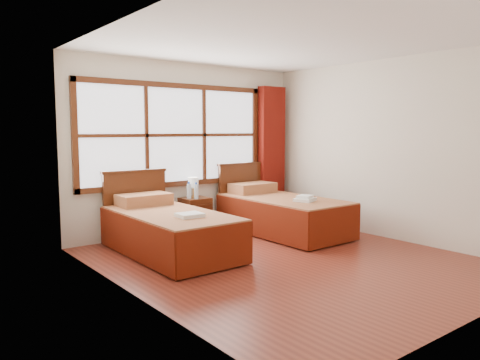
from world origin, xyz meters
TOP-DOWN VIEW (x-y plane):
  - floor at (0.00, 0.00)m, footprint 4.50×4.50m
  - ceiling at (0.00, 0.00)m, footprint 4.50×4.50m
  - wall_back at (0.00, 2.25)m, footprint 4.00×0.00m
  - wall_left at (-2.00, 0.00)m, footprint 0.00×4.50m
  - wall_right at (2.00, 0.00)m, footprint 0.00×4.50m
  - window at (-0.25, 2.21)m, footprint 3.16×0.06m
  - curtain at (1.60, 2.11)m, footprint 0.50×0.16m
  - bed_left at (-0.98, 1.20)m, footprint 1.04×2.06m
  - bed_right at (0.98, 1.20)m, footprint 1.06×2.08m
  - nightstand at (-0.06, 1.99)m, footprint 0.41×0.41m
  - towels_left at (-0.95, 0.71)m, footprint 0.30×0.27m
  - towels_right at (0.99, 0.69)m, footprint 0.36×0.34m
  - lamp at (-0.04, 2.07)m, footprint 0.16×0.16m
  - bottle_near at (-0.17, 1.99)m, footprint 0.07×0.07m
  - bottle_far at (-0.10, 1.90)m, footprint 0.07×0.07m

SIDE VIEW (x-z plane):
  - floor at x=0.00m, z-range 0.00..0.00m
  - nightstand at x=-0.06m, z-range 0.00..0.55m
  - bed_left at x=-0.98m, z-range -0.20..0.82m
  - bed_right at x=0.98m, z-range -0.20..0.83m
  - towels_left at x=-0.95m, z-range 0.54..0.59m
  - towels_right at x=0.99m, z-range 0.55..0.63m
  - bottle_far at x=-0.10m, z-range 0.54..0.78m
  - bottle_near at x=-0.17m, z-range 0.54..0.79m
  - lamp at x=-0.04m, z-range 0.61..0.92m
  - curtain at x=1.60m, z-range 0.02..2.32m
  - wall_back at x=0.00m, z-range -0.70..3.30m
  - wall_left at x=-2.00m, z-range -0.95..3.55m
  - wall_right at x=2.00m, z-range -0.95..3.55m
  - window at x=-0.25m, z-range 0.72..2.28m
  - ceiling at x=0.00m, z-range 2.60..2.60m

